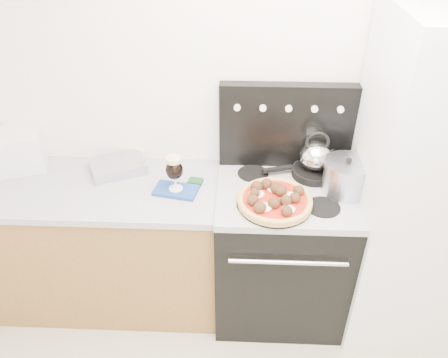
# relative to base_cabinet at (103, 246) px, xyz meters

# --- Properties ---
(room_shell) EXTENTS (3.52, 3.01, 2.52)m
(room_shell) POSITION_rel_base_cabinet_xyz_m (1.02, -0.91, 0.82)
(room_shell) COLOR #BAB398
(room_shell) RESTS_ON ground
(base_cabinet) EXTENTS (1.45, 0.60, 0.86)m
(base_cabinet) POSITION_rel_base_cabinet_xyz_m (0.00, 0.00, 0.00)
(base_cabinet) COLOR olive
(base_cabinet) RESTS_ON ground
(countertop) EXTENTS (1.48, 0.63, 0.04)m
(countertop) POSITION_rel_base_cabinet_xyz_m (0.00, 0.00, 0.45)
(countertop) COLOR #AAAAB3
(countertop) RESTS_ON base_cabinet
(stove_body) EXTENTS (0.76, 0.65, 0.88)m
(stove_body) POSITION_rel_base_cabinet_xyz_m (1.10, -0.02, 0.01)
(stove_body) COLOR black
(stove_body) RESTS_ON ground
(cooktop) EXTENTS (0.76, 0.65, 0.04)m
(cooktop) POSITION_rel_base_cabinet_xyz_m (1.10, -0.02, 0.47)
(cooktop) COLOR #ADADB2
(cooktop) RESTS_ON stove_body
(backguard) EXTENTS (0.76, 0.08, 0.50)m
(backguard) POSITION_rel_base_cabinet_xyz_m (1.10, 0.25, 0.74)
(backguard) COLOR black
(backguard) RESTS_ON cooktop
(fridge) EXTENTS (0.64, 0.68, 1.90)m
(fridge) POSITION_rel_base_cabinet_xyz_m (1.80, -0.05, 0.52)
(fridge) COLOR silver
(fridge) RESTS_ON ground
(toaster_oven) EXTENTS (0.42, 0.36, 0.22)m
(toaster_oven) POSITION_rel_base_cabinet_xyz_m (-0.50, 0.17, 0.58)
(toaster_oven) COLOR silver
(toaster_oven) RESTS_ON countertop
(foil_sheet) EXTENTS (0.37, 0.33, 0.06)m
(foil_sheet) POSITION_rel_base_cabinet_xyz_m (0.13, 0.15, 0.50)
(foil_sheet) COLOR silver
(foil_sheet) RESTS_ON countertop
(oven_mitt) EXTENTS (0.26, 0.18, 0.02)m
(oven_mitt) POSITION_rel_base_cabinet_xyz_m (0.50, -0.04, 0.48)
(oven_mitt) COLOR navy
(oven_mitt) RESTS_ON countertop
(beer_glass) EXTENTS (0.12, 0.12, 0.21)m
(beer_glass) POSITION_rel_base_cabinet_xyz_m (0.50, -0.04, 0.59)
(beer_glass) COLOR black
(beer_glass) RESTS_ON oven_mitt
(pizza_pan) EXTENTS (0.43, 0.43, 0.01)m
(pizza_pan) POSITION_rel_base_cabinet_xyz_m (1.03, -0.17, 0.50)
(pizza_pan) COLOR black
(pizza_pan) RESTS_ON cooktop
(pizza) EXTENTS (0.40, 0.40, 0.06)m
(pizza) POSITION_rel_base_cabinet_xyz_m (1.03, -0.17, 0.53)
(pizza) COLOR #E1C05E
(pizza) RESTS_ON pizza_pan
(skillet) EXTENTS (0.31, 0.31, 0.04)m
(skillet) POSITION_rel_base_cabinet_xyz_m (1.27, 0.12, 0.51)
(skillet) COLOR black
(skillet) RESTS_ON cooktop
(tea_kettle) EXTENTS (0.22, 0.22, 0.20)m
(tea_kettle) POSITION_rel_base_cabinet_xyz_m (1.27, 0.12, 0.63)
(tea_kettle) COLOR silver
(tea_kettle) RESTS_ON skillet
(stock_pot) EXTENTS (0.30, 0.30, 0.18)m
(stock_pot) POSITION_rel_base_cabinet_xyz_m (1.42, -0.02, 0.58)
(stock_pot) COLOR #B5B9CF
(stock_pot) RESTS_ON cooktop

